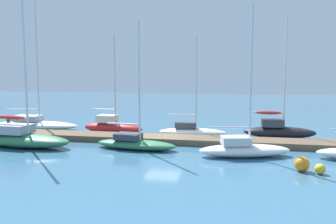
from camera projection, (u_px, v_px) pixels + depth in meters
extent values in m
plane|color=#386684|center=(163.00, 142.00, 25.04)|extent=(120.00, 120.00, 0.00)
cube|color=brown|center=(163.00, 139.00, 25.02)|extent=(27.53, 2.24, 0.44)
cylinder|color=brown|center=(9.00, 125.00, 28.49)|extent=(0.28, 0.28, 1.39)
ellipsoid|color=white|center=(36.00, 125.00, 30.80)|extent=(7.96, 2.43, 0.74)
cube|color=#9EA3AD|center=(28.00, 118.00, 30.87)|extent=(2.41, 1.62, 0.48)
cylinder|color=silver|center=(37.00, 61.00, 30.09)|extent=(0.15, 0.15, 10.79)
cylinder|color=silver|center=(22.00, 109.00, 30.86)|extent=(3.32, 0.20, 0.12)
ellipsoid|color=#2D7047|center=(24.00, 140.00, 23.39)|extent=(7.04, 2.91, 0.92)
cube|color=#9EA3AD|center=(15.00, 129.00, 23.50)|extent=(2.19, 1.80, 0.60)
cylinder|color=silver|center=(25.00, 57.00, 22.66)|extent=(0.14, 0.14, 10.40)
cylinder|color=silver|center=(10.00, 117.00, 23.52)|extent=(2.88, 0.36, 0.11)
ellipsoid|color=#B72D28|center=(10.00, 117.00, 23.52)|extent=(2.62, 0.58, 0.28)
ellipsoid|color=#B21E1E|center=(113.00, 128.00, 28.56)|extent=(5.47, 2.31, 0.93)
cube|color=silver|center=(107.00, 119.00, 28.64)|extent=(1.73, 1.35, 0.61)
cylinder|color=silver|center=(115.00, 79.00, 28.02)|extent=(0.13, 0.13, 7.19)
cylinder|color=silver|center=(104.00, 109.00, 28.66)|extent=(2.22, 0.39, 0.11)
ellipsoid|color=#2D7047|center=(136.00, 144.00, 22.70)|extent=(5.70, 2.33, 0.63)
cube|color=#333842|center=(128.00, 136.00, 22.80)|extent=(1.79, 1.39, 0.41)
cylinder|color=silver|center=(139.00, 82.00, 22.14)|extent=(0.13, 0.13, 7.70)
cylinder|color=silver|center=(123.00, 124.00, 22.81)|extent=(2.32, 0.36, 0.11)
ellipsoid|color=white|center=(193.00, 132.00, 27.11)|extent=(5.43, 1.60, 0.70)
cube|color=#333842|center=(186.00, 125.00, 27.14)|extent=(1.64, 1.08, 0.46)
cylinder|color=silver|center=(196.00, 83.00, 26.62)|extent=(0.13, 0.13, 7.19)
cylinder|color=silver|center=(182.00, 115.00, 27.10)|extent=(2.27, 0.15, 0.11)
ellipsoid|color=white|center=(245.00, 150.00, 20.66)|extent=(5.80, 3.01, 0.75)
cube|color=silver|center=(236.00, 141.00, 20.56)|extent=(1.91, 1.58, 0.49)
cylinder|color=silver|center=(251.00, 75.00, 20.16)|extent=(0.13, 0.13, 8.31)
cylinder|color=silver|center=(231.00, 127.00, 20.46)|extent=(2.29, 0.66, 0.11)
ellipsoid|color=black|center=(279.00, 132.00, 26.56)|extent=(5.52, 1.82, 0.90)
cube|color=#333842|center=(272.00, 123.00, 26.56)|extent=(1.67, 1.21, 0.58)
cylinder|color=silver|center=(285.00, 71.00, 25.98)|extent=(0.13, 0.13, 8.59)
cylinder|color=silver|center=(268.00, 113.00, 26.53)|extent=(2.30, 0.17, 0.11)
ellipsoid|color=#B72D28|center=(268.00, 113.00, 26.53)|extent=(2.08, 0.42, 0.28)
sphere|color=orange|center=(302.00, 164.00, 17.53)|extent=(0.77, 0.77, 0.77)
sphere|color=yellow|center=(320.00, 169.00, 17.07)|extent=(0.53, 0.53, 0.53)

